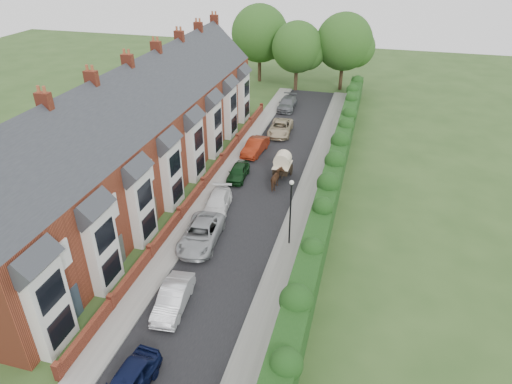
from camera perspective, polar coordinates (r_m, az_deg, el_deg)
ground at (r=30.34m, az=-3.80°, el=-9.87°), size 140.00×140.00×0.00m
road at (r=39.15m, az=0.59°, el=0.21°), size 6.00×58.00×0.02m
pavement_hedge_side at (r=38.45m, az=6.51°, el=-0.51°), size 2.20×58.00×0.12m
pavement_house_side at (r=40.14m, az=-4.74°, el=0.98°), size 1.70×58.00×0.12m
kerb_hedge_side at (r=38.58m, az=4.97°, el=-0.30°), size 0.18×58.00×0.13m
kerb_house_side at (r=39.90m, az=-3.66°, el=0.84°), size 0.18×58.00×0.13m
hedge at (r=37.53m, az=9.35°, el=1.17°), size 2.10×58.00×2.85m
terrace_row at (r=39.97m, az=-14.41°, el=7.00°), size 9.05×40.50×11.50m
garden_wall_row at (r=39.45m, az=-6.61°, el=0.99°), size 0.35×40.35×1.10m
lamppost at (r=30.87m, az=4.36°, el=-1.59°), size 0.32×0.32×5.16m
tree_far_left at (r=64.43m, az=5.49°, el=17.43°), size 7.14×6.80×9.29m
tree_far_right at (r=65.54m, az=11.31°, el=17.77°), size 7.98×7.60×10.31m
tree_far_back at (r=68.34m, az=0.83°, el=19.04°), size 8.40×8.00×10.82m
car_navy at (r=24.22m, az=-15.73°, el=-21.99°), size 1.99×4.27×1.42m
car_silver_a at (r=27.78m, az=-10.31°, el=-12.91°), size 1.88×4.38×1.40m
car_silver_b at (r=32.58m, az=-6.92°, el=-5.25°), size 2.86×5.51×1.48m
car_white at (r=36.18m, az=-4.84°, el=-1.40°), size 2.46×4.77×1.32m
car_green at (r=40.81m, az=-2.25°, el=2.50°), size 1.67×3.82×1.28m
car_red at (r=45.61m, az=-0.10°, el=5.71°), size 2.01×4.57×1.46m
car_beige at (r=50.35m, az=3.07°, el=8.01°), size 2.58×5.13×1.39m
car_grey at (r=58.04m, az=3.93°, el=10.99°), size 2.15×4.98×1.43m
horse at (r=39.17m, az=2.64°, el=1.58°), size 0.92×2.00×1.69m
horse_cart at (r=40.80m, az=3.33°, el=3.65°), size 1.53×3.38×2.44m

